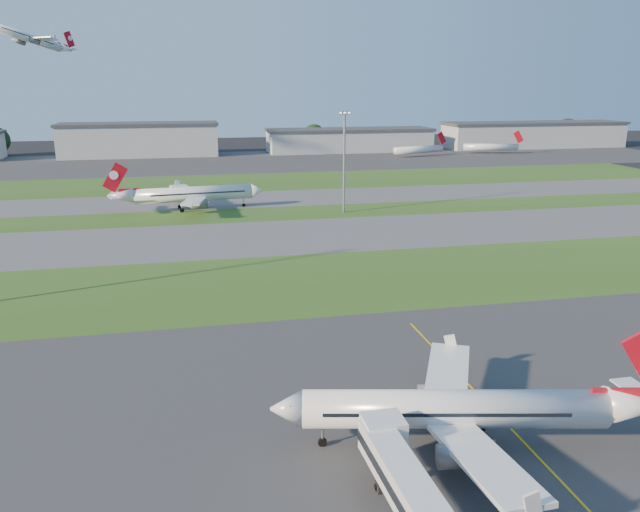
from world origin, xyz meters
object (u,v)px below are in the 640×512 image
object	(u,v)px
airliner_parked	(457,410)
mini_jet_far	(491,147)
mini_jet_near	(419,149)
airliner_taxiing	(192,194)
light_mast_centre	(344,155)

from	to	relation	value
airliner_parked	mini_jet_far	size ratio (longest dim) A/B	1.19
mini_jet_near	mini_jet_far	size ratio (longest dim) A/B	0.99
airliner_taxiing	airliner_parked	bearing A→B (deg)	94.50
airliner_parked	mini_jet_far	distance (m)	259.57
airliner_parked	light_mast_centre	size ratio (longest dim) A/B	1.31
airliner_parked	airliner_taxiing	distance (m)	121.39
mini_jet_far	airliner_taxiing	bearing A→B (deg)	-129.64
light_mast_centre	airliner_taxiing	bearing A→B (deg)	162.99
airliner_parked	airliner_taxiing	world-z (taller)	airliner_taxiing
airliner_parked	light_mast_centre	world-z (taller)	light_mast_centre
airliner_parked	mini_jet_near	world-z (taller)	airliner_parked
airliner_parked	light_mast_centre	distance (m)	109.51
airliner_parked	light_mast_centre	bearing A→B (deg)	93.28
airliner_parked	mini_jet_far	world-z (taller)	airliner_parked
airliner_taxiing	mini_jet_near	distance (m)	148.64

